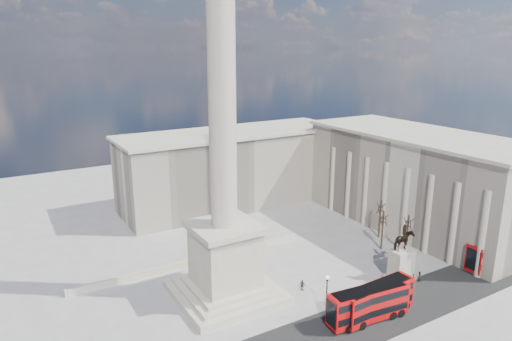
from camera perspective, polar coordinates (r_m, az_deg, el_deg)
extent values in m
plane|color=#A39F9B|center=(64.22, -1.68, -17.19)|extent=(180.00, 180.00, 0.00)
cube|color=#242424|center=(59.64, 7.80, -20.15)|extent=(120.00, 9.00, 0.01)
cube|color=#BFB89F|center=(67.76, -3.80, -14.86)|extent=(14.00, 14.00, 1.00)
cube|color=#BFB89F|center=(67.39, -3.81, -14.30)|extent=(12.00, 12.00, 0.50)
cube|color=#BFB89F|center=(67.14, -3.82, -13.93)|extent=(10.00, 10.00, 0.50)
cube|color=#BFB89F|center=(65.19, -3.89, -10.66)|extent=(8.00, 8.00, 8.00)
cube|color=#BFB89F|center=(63.41, -3.96, -7.08)|extent=(9.00, 9.00, 0.80)
cylinder|color=#C2B3A0|center=(59.10, -4.26, 8.75)|extent=(3.60, 3.60, 34.00)
cube|color=#BAB49A|center=(76.59, -7.60, -11.19)|extent=(40.00, 0.60, 1.10)
cube|color=beige|center=(94.94, 19.60, -1.26)|extent=(18.00, 45.00, 18.00)
cube|color=#BAB49A|center=(92.90, 20.10, 4.26)|extent=(19.00, 46.00, 0.60)
cube|color=beige|center=(102.44, -2.77, 0.20)|extent=(50.00, 16.00, 16.00)
cube|color=#BAB49A|center=(100.63, -2.83, 4.77)|extent=(51.00, 17.00, 0.60)
cube|color=#BC090A|center=(63.98, 14.91, -15.33)|extent=(11.37, 2.99, 4.15)
cube|color=black|center=(64.35, 14.86, -15.90)|extent=(10.92, 3.03, 0.92)
cube|color=black|center=(63.44, 14.98, -14.47)|extent=(10.92, 3.03, 0.92)
cube|color=black|center=(62.96, 15.04, -13.67)|extent=(10.23, 2.69, 0.06)
cylinder|color=black|center=(62.58, 12.36, -17.91)|extent=(1.23, 2.72, 1.13)
cylinder|color=black|center=(67.02, 16.70, -15.82)|extent=(1.23, 2.72, 1.13)
cylinder|color=black|center=(67.94, 17.48, -15.43)|extent=(1.23, 2.72, 1.13)
cube|color=#BC090A|center=(62.77, 13.84, -15.87)|extent=(11.54, 3.77, 4.17)
cube|color=black|center=(63.15, 13.80, -16.46)|extent=(11.09, 3.78, 0.93)
cube|color=black|center=(62.22, 13.91, -15.00)|extent=(11.09, 3.78, 0.93)
cube|color=black|center=(61.73, 13.97, -14.19)|extent=(10.38, 3.40, 0.06)
cylinder|color=black|center=(61.79, 10.85, -18.29)|extent=(1.41, 2.80, 1.13)
cylinder|color=black|center=(65.53, 16.01, -16.53)|extent=(1.41, 2.80, 1.13)
cylinder|color=black|center=(66.32, 16.95, -16.19)|extent=(1.41, 2.80, 1.13)
cube|color=#BC090A|center=(84.08, 27.70, -8.92)|extent=(11.85, 2.90, 4.35)
cube|color=black|center=(84.38, 27.64, -9.41)|extent=(11.38, 2.95, 0.97)
cube|color=black|center=(83.65, 27.80, -8.20)|extent=(11.38, 2.95, 0.97)
cube|color=black|center=(83.28, 27.89, -7.53)|extent=(10.67, 2.61, 0.06)
cylinder|color=black|center=(81.74, 26.09, -10.91)|extent=(1.23, 2.82, 1.18)
cylinder|color=black|center=(87.53, 28.68, -9.52)|extent=(1.23, 2.82, 1.18)
cylinder|color=black|center=(88.69, 29.15, -9.27)|extent=(1.23, 2.82, 1.18)
cylinder|color=black|center=(63.18, 8.68, -17.71)|extent=(0.43, 0.43, 0.48)
cylinder|color=black|center=(61.78, 8.79, -15.63)|extent=(0.15, 0.15, 5.80)
cylinder|color=black|center=(60.41, 8.89, -13.34)|extent=(0.29, 0.29, 0.29)
sphere|color=silver|center=(60.25, 8.91, -13.06)|extent=(0.54, 0.54, 0.54)
cube|color=#BAB49A|center=(75.18, 17.58, -12.58)|extent=(4.33, 3.24, 0.54)
cube|color=#BAB49A|center=(74.25, 17.71, -11.13)|extent=(3.46, 2.38, 4.76)
imported|color=black|center=(72.68, 17.95, -8.41)|extent=(3.62, 1.97, 2.92)
cylinder|color=black|center=(72.02, 18.06, -7.12)|extent=(0.54, 0.54, 1.30)
sphere|color=black|center=(71.75, 18.11, -6.57)|extent=(0.39, 0.39, 0.39)
cylinder|color=#332319|center=(81.78, 18.36, -7.71)|extent=(0.29, 0.29, 7.34)
cylinder|color=#332319|center=(83.07, 15.52, -7.22)|extent=(0.33, 0.33, 7.08)
cylinder|color=#332319|center=(87.98, 15.24, -5.85)|extent=(0.31, 0.31, 7.30)
imported|color=#242822|center=(74.16, 19.09, -12.66)|extent=(0.68, 0.57, 1.59)
imported|color=#242822|center=(74.99, 19.71, -12.37)|extent=(0.89, 0.75, 1.65)
imported|color=#242822|center=(68.75, 5.81, -14.07)|extent=(0.92, 1.10, 1.76)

